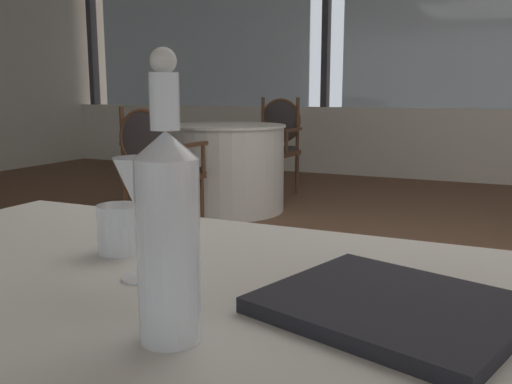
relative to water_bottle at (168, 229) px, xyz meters
The scene contains 9 objects.
ground_plane 2.26m from the water_bottle, 89.43° to the left, with size 15.24×15.24×0.00m, color brown.
window_wall_far 6.36m from the water_bottle, 89.81° to the left, with size 11.73×0.14×2.83m.
water_bottle is the anchor object (origin of this frame).
wine_glass 0.22m from the water_bottle, 134.18° to the left, with size 0.08×0.08×0.18m.
water_tumbler 0.38m from the water_bottle, 136.74° to the left, with size 0.08×0.08×0.08m, color white.
menu_book 0.30m from the water_bottle, 39.68° to the left, with size 0.30×0.26×0.02m, color black.
background_table_0 4.26m from the water_bottle, 116.90° to the left, with size 1.06×1.06×0.76m.
dining_chair_0_0 5.08m from the water_bottle, 111.25° to the left, with size 0.56×0.50×0.98m.
dining_chair_0_1 3.46m from the water_bottle, 125.18° to the left, with size 0.56×0.50×0.93m.
Camera 1 is at (0.31, -2.58, 1.03)m, focal length 38.71 mm.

